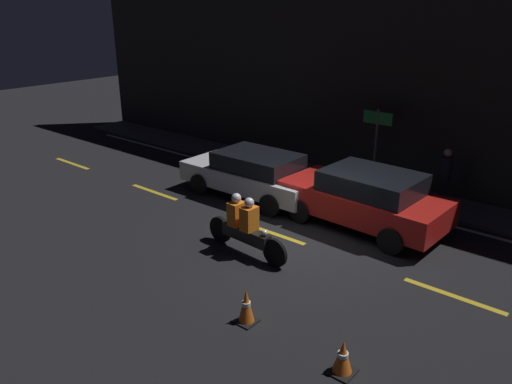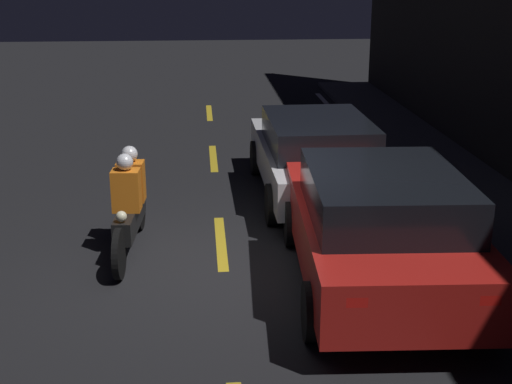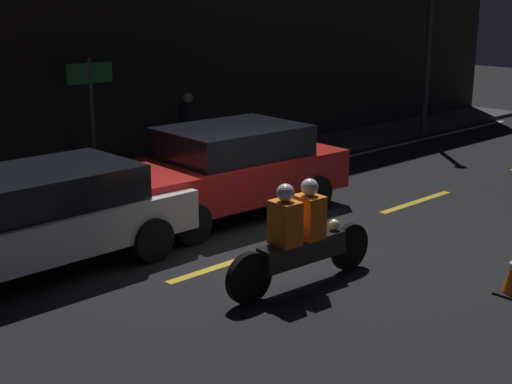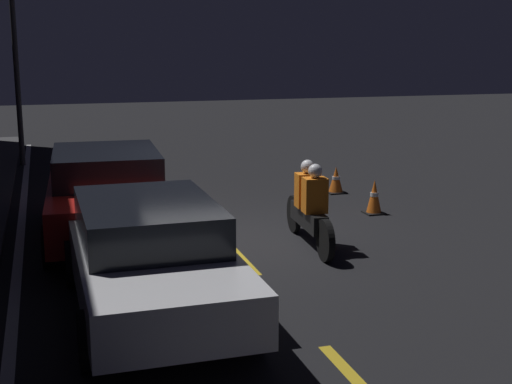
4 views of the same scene
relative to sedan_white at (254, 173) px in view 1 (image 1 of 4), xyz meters
The scene contains 15 objects.
ground_plane 3.44m from the sedan_white, 29.09° to the right, with size 56.00×56.00×0.00m, color black.
raised_curb 4.04m from the sedan_white, 42.40° to the left, with size 28.00×1.61×0.10m.
building_front 5.46m from the sedan_white, 51.08° to the left, with size 28.00×0.30×7.08m.
lane_dash_a 7.28m from the sedan_white, 166.96° to the right, with size 2.00×0.14×0.01m.
lane_dash_b 3.12m from the sedan_white, 147.44° to the right, with size 2.00×0.14×0.01m.
lane_dash_c 2.64m from the sedan_white, 40.15° to the right, with size 2.00×0.14×0.01m.
lane_dash_d 6.68m from the sedan_white, 14.25° to the right, with size 2.00×0.14×0.01m.
lane_solid_kerb 3.44m from the sedan_white, 28.98° to the left, with size 25.20×0.14×0.01m.
sedan_white is the anchor object (origin of this frame).
taxi_red 3.50m from the sedan_white, ahead, with size 4.26×2.16×1.48m.
motorcycle 3.54m from the sedan_white, 53.79° to the right, with size 2.37×0.40×1.39m.
traffic_cone_near 6.21m from the sedan_white, 51.52° to the right, with size 0.37×0.37×0.66m.
traffic_cone_mid 7.65m from the sedan_white, 39.98° to the right, with size 0.40×0.40×0.58m.
pedestrian 5.29m from the sedan_white, 29.62° to the left, with size 0.34×0.34×1.62m.
shop_sign 3.78m from the sedan_white, 47.22° to the left, with size 0.90×0.08×2.40m.
Camera 1 is at (5.85, -8.93, 5.37)m, focal length 35.00 mm.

